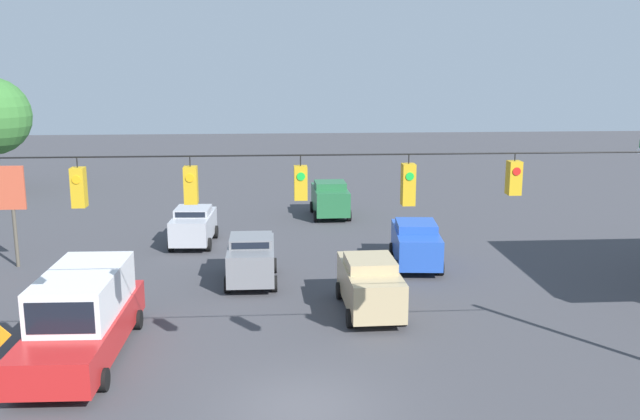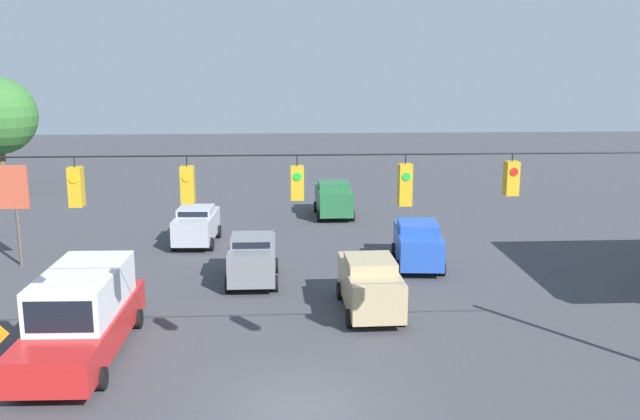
# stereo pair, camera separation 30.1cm
# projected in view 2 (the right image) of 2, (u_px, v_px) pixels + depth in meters

# --- Properties ---
(ground_plane) EXTENTS (140.00, 140.00, 0.00)m
(ground_plane) POSITION_uv_depth(u_px,v_px,m) (299.00, 408.00, 18.50)
(ground_plane) COLOR #3D3D42
(overhead_signal_span) EXTENTS (24.08, 0.38, 7.06)m
(overhead_signal_span) POSITION_uv_depth(u_px,v_px,m) (296.00, 229.00, 17.68)
(overhead_signal_span) COLOR slate
(overhead_signal_span) RESTS_ON ground_plane
(sedan_silver_withflow_far) EXTENTS (2.16, 3.97, 1.85)m
(sedan_silver_withflow_far) POSITION_uv_depth(u_px,v_px,m) (196.00, 225.00, 34.68)
(sedan_silver_withflow_far) COLOR #A8AAB2
(sedan_silver_withflow_far) RESTS_ON ground_plane
(sedan_tan_crossing_near) EXTENTS (2.12, 4.59, 1.99)m
(sedan_tan_crossing_near) POSITION_uv_depth(u_px,v_px,m) (370.00, 284.00, 25.33)
(sedan_tan_crossing_near) COLOR tan
(sedan_tan_crossing_near) RESTS_ON ground_plane
(sedan_green_oncoming_deep) EXTENTS (2.15, 3.94, 2.03)m
(sedan_green_oncoming_deep) POSITION_uv_depth(u_px,v_px,m) (334.00, 198.00, 40.76)
(sedan_green_oncoming_deep) COLOR #236038
(sedan_green_oncoming_deep) RESTS_ON ground_plane
(sedan_blue_oncoming_far) EXTENTS (2.35, 4.53, 1.95)m
(sedan_blue_oncoming_far) POSITION_uv_depth(u_px,v_px,m) (418.00, 243.00, 31.02)
(sedan_blue_oncoming_far) COLOR #234CB2
(sedan_blue_oncoming_far) RESTS_ON ground_plane
(box_truck_red_parked_shoulder) EXTENTS (2.69, 7.11, 2.61)m
(box_truck_red_parked_shoulder) POSITION_uv_depth(u_px,v_px,m) (82.00, 314.00, 21.60)
(box_truck_red_parked_shoulder) COLOR red
(box_truck_red_parked_shoulder) RESTS_ON ground_plane
(sedan_grey_withflow_mid) EXTENTS (2.05, 3.89, 1.94)m
(sedan_grey_withflow_mid) POSITION_uv_depth(u_px,v_px,m) (253.00, 258.00, 28.74)
(sedan_grey_withflow_mid) COLOR slate
(sedan_grey_withflow_mid) RESTS_ON ground_plane
(traffic_cone_nearest) EXTENTS (0.31, 0.31, 0.65)m
(traffic_cone_nearest) POSITION_uv_depth(u_px,v_px,m) (47.00, 364.00, 20.38)
(traffic_cone_nearest) COLOR orange
(traffic_cone_nearest) RESTS_ON ground_plane
(traffic_cone_second) EXTENTS (0.31, 0.31, 0.65)m
(traffic_cone_second) POSITION_uv_depth(u_px,v_px,m) (68.00, 334.00, 22.63)
(traffic_cone_second) COLOR orange
(traffic_cone_second) RESTS_ON ground_plane
(traffic_cone_third) EXTENTS (0.31, 0.31, 0.65)m
(traffic_cone_third) POSITION_uv_depth(u_px,v_px,m) (92.00, 310.00, 24.73)
(traffic_cone_third) COLOR orange
(traffic_cone_third) RESTS_ON ground_plane
(traffic_cone_fourth) EXTENTS (0.31, 0.31, 0.65)m
(traffic_cone_fourth) POSITION_uv_depth(u_px,v_px,m) (103.00, 291.00, 26.78)
(traffic_cone_fourth) COLOR orange
(traffic_cone_fourth) RESTS_ON ground_plane
(traffic_cone_fifth) EXTENTS (0.31, 0.31, 0.65)m
(traffic_cone_fifth) POSITION_uv_depth(u_px,v_px,m) (111.00, 274.00, 28.88)
(traffic_cone_fifth) COLOR orange
(traffic_cone_fifth) RESTS_ON ground_plane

